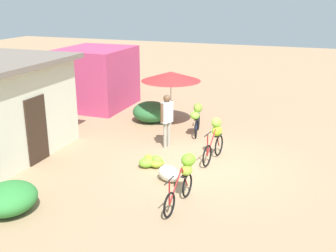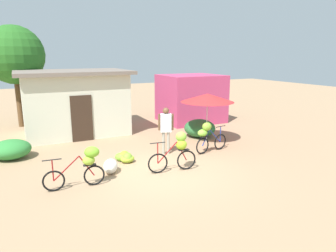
{
  "view_description": "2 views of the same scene",
  "coord_description": "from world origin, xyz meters",
  "views": [
    {
      "loc": [
        -11.11,
        -2.95,
        4.88
      ],
      "look_at": [
        0.31,
        1.25,
        0.97
      ],
      "focal_mm": 44.4,
      "sensor_mm": 36.0,
      "label": 1
    },
    {
      "loc": [
        -3.85,
        -8.48,
        3.66
      ],
      "look_at": [
        1.03,
        1.47,
        1.09
      ],
      "focal_mm": 32.73,
      "sensor_mm": 36.0,
      "label": 2
    }
  ],
  "objects": [
    {
      "name": "produce_sack",
      "position": [
        -1.45,
        0.57,
        0.22
      ],
      "size": [
        0.68,
        0.82,
        0.44
      ],
      "primitive_type": "ellipsoid",
      "rotation": [
        0.0,
        0.0,
        1.17
      ],
      "color": "silver",
      "rests_on": "ground"
    },
    {
      "name": "bicycle_center_loaded",
      "position": [
        2.44,
        0.95,
        0.71
      ],
      "size": [
        1.57,
        0.43,
        1.21
      ],
      "color": "black",
      "rests_on": "ground"
    },
    {
      "name": "market_umbrella",
      "position": [
        3.23,
        2.21,
        1.92
      ],
      "size": [
        2.23,
        2.23,
        2.1
      ],
      "color": "beige",
      "rests_on": "ground"
    },
    {
      "name": "bicycle_near_pile",
      "position": [
        0.56,
        -0.19,
        0.72
      ],
      "size": [
        1.62,
        0.38,
        1.27
      ],
      "color": "black",
      "rests_on": "ground"
    },
    {
      "name": "bicycle_leftmost",
      "position": [
        -2.38,
        -0.16,
        0.71
      ],
      "size": [
        1.7,
        0.43,
        1.17
      ],
      "color": "black",
      "rests_on": "ground"
    },
    {
      "name": "hedge_bush_front_left",
      "position": [
        -4.29,
        3.48,
        0.35
      ],
      "size": [
        1.38,
        1.26,
        0.7
      ],
      "primitive_type": "ellipsoid",
      "color": "#308137",
      "rests_on": "ground"
    },
    {
      "name": "person_vendor",
      "position": [
        0.97,
        1.53,
        1.1
      ],
      "size": [
        0.55,
        0.33,
        1.78
      ],
      "color": "gray",
      "rests_on": "ground"
    },
    {
      "name": "banana_pile_on_ground",
      "position": [
        -0.7,
        1.37,
        0.16
      ],
      "size": [
        0.73,
        0.84,
        0.35
      ],
      "color": "#89AB27",
      "rests_on": "ground"
    },
    {
      "name": "shop_pink",
      "position": [
        4.82,
        6.29,
        1.3
      ],
      "size": [
        3.2,
        2.8,
        2.6
      ],
      "primitive_type": "cube",
      "color": "#B83B66",
      "rests_on": "ground"
    },
    {
      "name": "hedge_bush_front_right",
      "position": [
        3.46,
        3.12,
        0.4
      ],
      "size": [
        1.41,
        1.46,
        0.8
      ],
      "primitive_type": "ellipsoid",
      "color": "#2B6735",
      "rests_on": "ground"
    },
    {
      "name": "ground_plane",
      "position": [
        0.0,
        0.0,
        0.0
      ],
      "size": [
        60.0,
        60.0,
        0.0
      ],
      "primitive_type": "plane",
      "color": "#A07E5C"
    }
  ]
}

